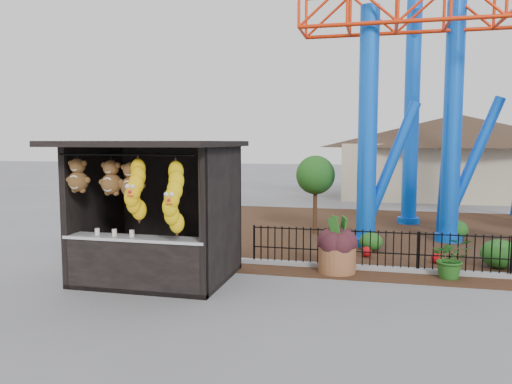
% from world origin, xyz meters
% --- Properties ---
extents(ground, '(120.00, 120.00, 0.00)m').
position_xyz_m(ground, '(0.00, 0.00, 0.00)').
color(ground, slate).
rests_on(ground, ground).
extents(mulch_bed, '(18.00, 12.00, 0.02)m').
position_xyz_m(mulch_bed, '(4.00, 8.00, 0.01)').
color(mulch_bed, '#331E11').
rests_on(mulch_bed, ground).
extents(curb, '(18.00, 0.18, 0.12)m').
position_xyz_m(curb, '(4.00, 3.00, 0.06)').
color(curb, gray).
rests_on(curb, ground).
extents(prize_booth, '(3.50, 3.40, 3.12)m').
position_xyz_m(prize_booth, '(-2.99, 0.91, 1.52)').
color(prize_booth, black).
rests_on(prize_booth, ground).
extents(roller_coaster, '(11.00, 6.37, 10.82)m').
position_xyz_m(roller_coaster, '(5.12, 8.23, 6.44)').
color(roller_coaster, blue).
rests_on(roller_coaster, ground).
extents(terracotta_planter, '(0.89, 0.89, 0.62)m').
position_xyz_m(terracotta_planter, '(0.92, 2.63, 0.31)').
color(terracotta_planter, brown).
rests_on(terracotta_planter, ground).
extents(planter_foliage, '(0.70, 0.70, 0.64)m').
position_xyz_m(planter_foliage, '(0.92, 2.63, 0.94)').
color(planter_foliage, '#33141A').
rests_on(planter_foliage, terracotta_planter).
extents(potted_plant, '(0.90, 0.79, 0.96)m').
position_xyz_m(potted_plant, '(3.48, 2.70, 0.48)').
color(potted_plant, '#2A5F1C').
rests_on(potted_plant, ground).
extents(landscaping, '(7.26, 4.39, 0.71)m').
position_xyz_m(landscaping, '(4.65, 5.37, 0.31)').
color(landscaping, '#1D4E17').
rests_on(landscaping, mulch_bed).
extents(pavilion, '(15.00, 15.00, 4.80)m').
position_xyz_m(pavilion, '(6.00, 20.00, 3.07)').
color(pavilion, '#BFAD8C').
rests_on(pavilion, ground).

